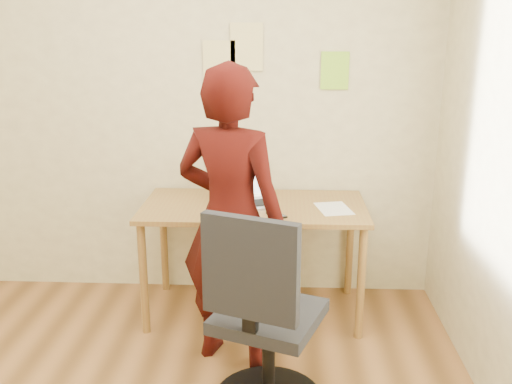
# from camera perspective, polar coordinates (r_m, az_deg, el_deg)

# --- Properties ---
(room) EXTENTS (3.58, 3.58, 2.78)m
(room) POSITION_cam_1_polar(r_m,az_deg,el_deg) (2.20, -16.47, 3.23)
(room) COLOR brown
(room) RESTS_ON ground
(desk) EXTENTS (1.40, 0.70, 0.74)m
(desk) POSITION_cam_1_polar(r_m,az_deg,el_deg) (3.61, -0.21, -2.60)
(desk) COLOR olive
(desk) RESTS_ON ground
(laptop) EXTENTS (0.44, 0.42, 0.26)m
(laptop) POSITION_cam_1_polar(r_m,az_deg,el_deg) (3.58, -1.44, -0.38)
(laptop) COLOR #BBBBC3
(laptop) RESTS_ON desk
(paper_sheet) EXTENTS (0.24, 0.30, 0.00)m
(paper_sheet) POSITION_cam_1_polar(r_m,az_deg,el_deg) (3.54, 7.78, -1.65)
(paper_sheet) COLOR white
(paper_sheet) RESTS_ON desk
(phone) EXTENTS (0.13, 0.15, 0.01)m
(phone) POSITION_cam_1_polar(r_m,az_deg,el_deg) (3.37, 2.07, -2.31)
(phone) COLOR black
(phone) RESTS_ON desk
(wall_note_left) EXTENTS (0.21, 0.00, 0.30)m
(wall_note_left) POSITION_cam_1_polar(r_m,az_deg,el_deg) (3.79, -3.69, 12.64)
(wall_note_left) COLOR #E6D389
(wall_note_left) RESTS_ON room
(wall_note_mid) EXTENTS (0.21, 0.00, 0.30)m
(wall_note_mid) POSITION_cam_1_polar(r_m,az_deg,el_deg) (3.77, -0.95, 14.31)
(wall_note_mid) COLOR #E6D389
(wall_note_mid) RESTS_ON room
(wall_note_right) EXTENTS (0.18, 0.00, 0.24)m
(wall_note_right) POSITION_cam_1_polar(r_m,az_deg,el_deg) (3.79, 7.89, 11.93)
(wall_note_right) COLOR #98DF32
(wall_note_right) RESTS_ON room
(office_chair) EXTENTS (0.60, 0.61, 1.05)m
(office_chair) POSITION_cam_1_polar(r_m,az_deg,el_deg) (2.76, 0.74, -13.57)
(office_chair) COLOR black
(office_chair) RESTS_ON ground
(person) EXTENTS (0.70, 0.57, 1.66)m
(person) POSITION_cam_1_polar(r_m,az_deg,el_deg) (3.04, -2.55, -2.76)
(person) COLOR #320906
(person) RESTS_ON ground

